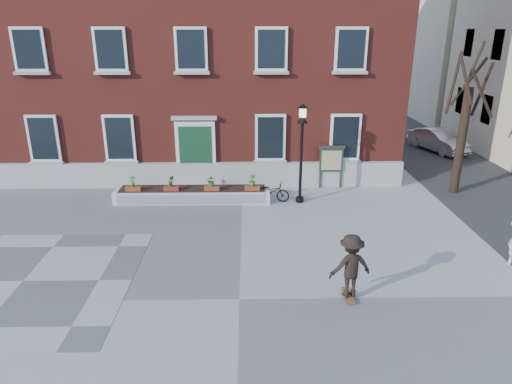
{
  "coord_description": "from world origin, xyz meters",
  "views": [
    {
      "loc": [
        0.24,
        -10.13,
        6.59
      ],
      "look_at": [
        0.5,
        4.0,
        1.5
      ],
      "focal_mm": 32.0,
      "sensor_mm": 36.0,
      "label": 1
    }
  ],
  "objects_px": {
    "parked_car": "(438,140)",
    "notice_board": "(331,160)",
    "bicycle": "(271,191)",
    "lamp_post": "(302,140)",
    "skateboarder": "(351,266)"
  },
  "relations": [
    {
      "from": "parked_car",
      "to": "notice_board",
      "type": "relative_size",
      "value": 2.04
    },
    {
      "from": "bicycle",
      "to": "notice_board",
      "type": "relative_size",
      "value": 0.82
    },
    {
      "from": "lamp_post",
      "to": "notice_board",
      "type": "bearing_deg",
      "value": 48.71
    },
    {
      "from": "notice_board",
      "to": "skateboarder",
      "type": "height_order",
      "value": "notice_board"
    },
    {
      "from": "skateboarder",
      "to": "parked_car",
      "type": "bearing_deg",
      "value": 61.17
    },
    {
      "from": "parked_car",
      "to": "skateboarder",
      "type": "bearing_deg",
      "value": -138.64
    },
    {
      "from": "lamp_post",
      "to": "notice_board",
      "type": "distance_m",
      "value": 2.63
    },
    {
      "from": "notice_board",
      "to": "bicycle",
      "type": "bearing_deg",
      "value": -149.16
    },
    {
      "from": "parked_car",
      "to": "notice_board",
      "type": "xyz_separation_m",
      "value": [
        -7.17,
        -6.18,
        0.63
      ]
    },
    {
      "from": "notice_board",
      "to": "lamp_post",
      "type": "bearing_deg",
      "value": -131.29
    },
    {
      "from": "parked_car",
      "to": "lamp_post",
      "type": "relative_size",
      "value": 0.97
    },
    {
      "from": "lamp_post",
      "to": "bicycle",
      "type": "bearing_deg",
      "value": 174.14
    },
    {
      "from": "lamp_post",
      "to": "skateboarder",
      "type": "distance_m",
      "value": 7.15
    },
    {
      "from": "bicycle",
      "to": "notice_board",
      "type": "xyz_separation_m",
      "value": [
        2.69,
        1.6,
        0.86
      ]
    },
    {
      "from": "lamp_post",
      "to": "notice_board",
      "type": "relative_size",
      "value": 2.1
    }
  ]
}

